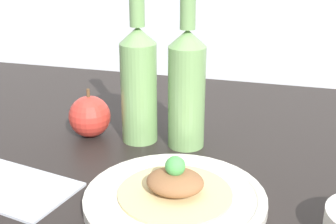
% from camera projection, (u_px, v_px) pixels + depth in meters
% --- Properties ---
extents(ground_plane, '(1.80, 1.10, 0.04)m').
position_uv_depth(ground_plane, '(132.00, 188.00, 0.72)').
color(ground_plane, black).
extents(plate, '(0.25, 0.25, 0.02)m').
position_uv_depth(plate, '(175.00, 198.00, 0.63)').
color(plate, silver).
rests_on(plate, ground_plane).
extents(plated_food, '(0.15, 0.15, 0.06)m').
position_uv_depth(plated_food, '(175.00, 185.00, 0.62)').
color(plated_food, '#D6BC7F').
rests_on(plated_food, plate).
extents(cider_bottle_left, '(0.06, 0.06, 0.27)m').
position_uv_depth(cider_bottle_left, '(139.00, 81.00, 0.79)').
color(cider_bottle_left, '#729E5B').
rests_on(cider_bottle_left, ground_plane).
extents(cider_bottle_right, '(0.06, 0.06, 0.27)m').
position_uv_depth(cider_bottle_right, '(187.00, 85.00, 0.77)').
color(cider_bottle_right, '#729E5B').
rests_on(cider_bottle_right, ground_plane).
extents(apple, '(0.07, 0.07, 0.09)m').
position_uv_depth(apple, '(90.00, 116.00, 0.83)').
color(apple, red).
rests_on(apple, ground_plane).
extents(napkin, '(0.19, 0.15, 0.01)m').
position_uv_depth(napkin, '(14.00, 187.00, 0.67)').
color(napkin, '#B7BCC6').
rests_on(napkin, ground_plane).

